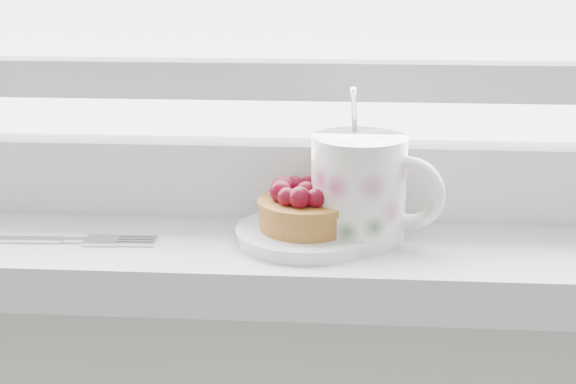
# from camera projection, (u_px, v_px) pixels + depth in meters

# --- Properties ---
(saucer) EXTENTS (0.12, 0.12, 0.01)m
(saucer) POSITION_uv_depth(u_px,v_px,m) (306.00, 234.00, 0.71)
(saucer) COLOR white
(saucer) RESTS_ON windowsill
(raspberry_tart) EXTENTS (0.08, 0.08, 0.04)m
(raspberry_tart) POSITION_uv_depth(u_px,v_px,m) (305.00, 207.00, 0.70)
(raspberry_tart) COLOR brown
(raspberry_tart) RESTS_ON saucer
(floral_mug) EXTENTS (0.13, 0.11, 0.13)m
(floral_mug) POSITION_uv_depth(u_px,v_px,m) (362.00, 187.00, 0.70)
(floral_mug) COLOR white
(floral_mug) RESTS_ON windowsill
(fork) EXTENTS (0.19, 0.03, 0.00)m
(fork) POSITION_uv_depth(u_px,v_px,m) (45.00, 240.00, 0.71)
(fork) COLOR silver
(fork) RESTS_ON windowsill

